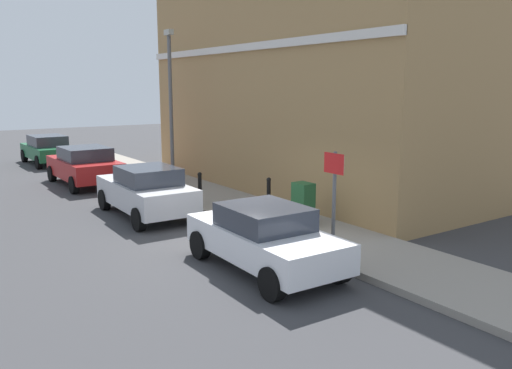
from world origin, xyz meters
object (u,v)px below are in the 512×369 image
(bollard_far_kerb, at_px, (200,188))
(bollard_near_cabinet, at_px, (269,194))
(car_silver, at_px, (146,191))
(street_sign, at_px, (334,188))
(lamppost, at_px, (171,100))
(car_green, at_px, (48,149))
(utility_cabinet, at_px, (303,206))
(car_red, at_px, (85,165))
(car_white, at_px, (265,237))

(bollard_far_kerb, bearing_deg, bollard_near_cabinet, -58.43)
(car_silver, height_order, street_sign, street_sign)
(bollard_far_kerb, relative_size, lamppost, 0.18)
(car_green, bearing_deg, bollard_far_kerb, -174.50)
(utility_cabinet, distance_m, bollard_far_kerb, 3.86)
(car_silver, distance_m, car_green, 12.74)
(street_sign, height_order, lamppost, lamppost)
(bollard_near_cabinet, bearing_deg, bollard_far_kerb, 121.57)
(car_green, bearing_deg, car_red, 177.30)
(street_sign, bearing_deg, lamppost, 84.18)
(utility_cabinet, distance_m, lamppost, 8.26)
(car_white, height_order, bollard_far_kerb, car_white)
(street_sign, bearing_deg, car_green, 94.76)
(car_white, height_order, car_silver, car_silver)
(car_red, relative_size, car_green, 1.03)
(car_white, xyz_separation_m, bollard_far_kerb, (1.50, 5.61, -0.01))
(bollard_near_cabinet, height_order, street_sign, street_sign)
(car_green, xyz_separation_m, bollard_far_kerb, (1.58, -12.90, -0.04))
(car_red, distance_m, street_sign, 12.44)
(street_sign, xyz_separation_m, lamppost, (1.04, 10.20, 1.64))
(car_white, distance_m, lamppost, 10.41)
(car_red, xyz_separation_m, bollard_far_kerb, (1.72, -6.23, -0.08))
(bollard_near_cabinet, xyz_separation_m, bollard_far_kerb, (-1.22, 1.98, 0.00))
(utility_cabinet, relative_size, bollard_near_cabinet, 1.11)
(utility_cabinet, distance_m, bollard_near_cabinet, 1.72)
(car_green, distance_m, street_sign, 19.05)
(utility_cabinet, xyz_separation_m, lamppost, (-0.07, 7.83, 2.62))
(bollard_near_cabinet, height_order, bollard_far_kerb, same)
(utility_cabinet, bearing_deg, bollard_far_kerb, 106.83)
(utility_cabinet, height_order, street_sign, street_sign)
(car_white, relative_size, lamppost, 0.69)
(bollard_far_kerb, distance_m, lamppost, 5.00)
(utility_cabinet, xyz_separation_m, bollard_far_kerb, (-1.12, 3.69, 0.02))
(car_silver, height_order, car_red, same)
(car_red, xyz_separation_m, utility_cabinet, (2.84, -9.93, -0.10))
(bollard_far_kerb, bearing_deg, car_white, -104.97)
(car_silver, distance_m, street_sign, 6.51)
(car_white, bearing_deg, utility_cabinet, -52.64)
(street_sign, bearing_deg, car_red, 97.98)
(car_silver, bearing_deg, bollard_near_cabinet, -125.25)
(car_red, distance_m, lamppost, 4.29)
(street_sign, distance_m, lamppost, 10.38)
(bollard_far_kerb, xyz_separation_m, street_sign, (0.00, -6.06, 0.96))
(car_white, xyz_separation_m, car_silver, (-0.20, 5.77, 0.05))
(utility_cabinet, height_order, bollard_near_cabinet, utility_cabinet)
(car_white, bearing_deg, bollard_far_kerb, -13.88)
(car_green, relative_size, bollard_far_kerb, 3.88)
(car_green, distance_m, bollard_near_cabinet, 15.14)
(car_green, height_order, bollard_near_cabinet, car_green)
(bollard_near_cabinet, bearing_deg, car_white, -126.80)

